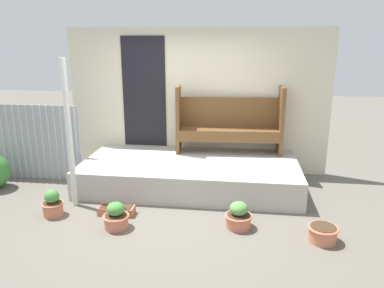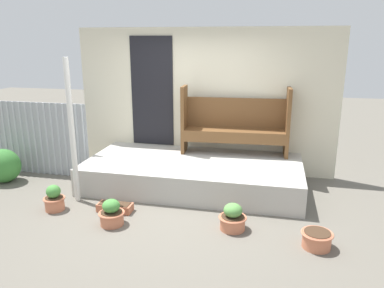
{
  "view_description": "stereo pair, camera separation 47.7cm",
  "coord_description": "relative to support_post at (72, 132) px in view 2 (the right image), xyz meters",
  "views": [
    {
      "loc": [
        0.99,
        -4.99,
        2.38
      ],
      "look_at": [
        0.29,
        0.3,
        0.89
      ],
      "focal_mm": 35.0,
      "sensor_mm": 36.0,
      "label": 1
    },
    {
      "loc": [
        1.46,
        -4.91,
        2.38
      ],
      "look_at": [
        0.29,
        0.3,
        0.89
      ],
      "focal_mm": 35.0,
      "sensor_mm": 36.0,
      "label": 2
    }
  ],
  "objects": [
    {
      "name": "porch_slab",
      "position": [
        1.61,
        0.96,
        -0.86
      ],
      "size": [
        3.53,
        1.7,
        0.44
      ],
      "color": "#B2AFA8",
      "rests_on": "ground_plane"
    },
    {
      "name": "planter_box_rect",
      "position": [
        0.72,
        -0.23,
        -1.02
      ],
      "size": [
        0.5,
        0.21,
        0.12
      ],
      "color": "#B76647",
      "rests_on": "ground_plane"
    },
    {
      "name": "flower_pot_right",
      "position": [
        2.43,
        -0.39,
        -0.92
      ],
      "size": [
        0.37,
        0.37,
        0.36
      ],
      "color": "#C67251",
      "rests_on": "ground_plane"
    },
    {
      "name": "flower_pot_left",
      "position": [
        -0.15,
        -0.38,
        -0.91
      ],
      "size": [
        0.31,
        0.31,
        0.38
      ],
      "color": "#C67251",
      "rests_on": "ground_plane"
    },
    {
      "name": "support_post",
      "position": [
        0.0,
        0.0,
        0.0
      ],
      "size": [
        0.08,
        0.08,
        2.15
      ],
      "color": "silver",
      "rests_on": "ground_plane"
    },
    {
      "name": "house_wall",
      "position": [
        1.57,
        1.84,
        0.23
      ],
      "size": [
        4.73,
        0.08,
        2.6
      ],
      "color": "beige",
      "rests_on": "ground_plane"
    },
    {
      "name": "bench",
      "position": [
        2.21,
        1.57,
        -0.07
      ],
      "size": [
        1.86,
        0.51,
        1.17
      ],
      "rotation": [
        0.0,
        0.0,
        0.06
      ],
      "color": "brown",
      "rests_on": "porch_slab"
    },
    {
      "name": "flower_pot_middle",
      "position": [
        0.85,
        -0.62,
        -0.92
      ],
      "size": [
        0.35,
        0.35,
        0.36
      ],
      "color": "#C67251",
      "rests_on": "ground_plane"
    },
    {
      "name": "fence_corrugated",
      "position": [
        -1.45,
        0.96,
        -0.41
      ],
      "size": [
        2.32,
        0.05,
        1.32
      ],
      "color": "#9EA3A8",
      "rests_on": "ground_plane"
    },
    {
      "name": "flower_pot_far_right",
      "position": [
        3.45,
        -0.61,
        -0.97
      ],
      "size": [
        0.38,
        0.38,
        0.2
      ],
      "color": "#C67251",
      "rests_on": "ground_plane"
    },
    {
      "name": "ground_plane",
      "position": [
        1.42,
        0.11,
        -1.08
      ],
      "size": [
        24.0,
        24.0,
        0.0
      ],
      "primitive_type": "plane",
      "color": "#666056"
    },
    {
      "name": "shrub_by_fence",
      "position": [
        -1.62,
        0.43,
        -0.78
      ],
      "size": [
        0.59,
        0.53,
        0.59
      ],
      "color": "#387A33",
      "rests_on": "ground_plane"
    }
  ]
}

